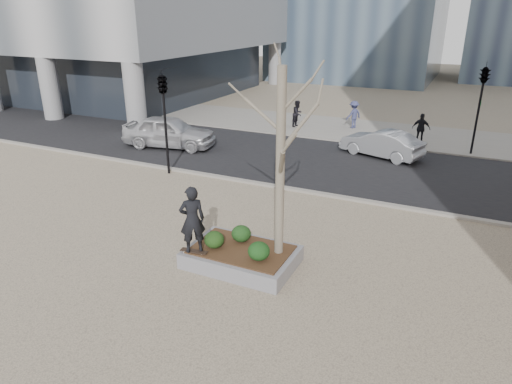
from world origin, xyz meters
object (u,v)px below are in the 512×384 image
at_px(planter, 242,257).
at_px(police_car, 169,132).
at_px(skateboarder, 192,220).
at_px(skateboard, 194,252).

xyz_separation_m(planter, police_car, (-8.92, 9.09, 0.62)).
distance_m(skateboarder, police_car, 12.57).
relative_size(skateboard, police_car, 0.16).
relative_size(planter, skateboarder, 1.58).
bearing_deg(skateboarder, planter, 172.52).
height_order(planter, police_car, police_car).
xyz_separation_m(planter, skateboard, (-1.10, -0.72, 0.26)).
xyz_separation_m(skateboarder, police_car, (-7.82, 9.82, -0.63)).
height_order(skateboard, skateboarder, skateboarder).
relative_size(planter, skateboard, 3.85).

